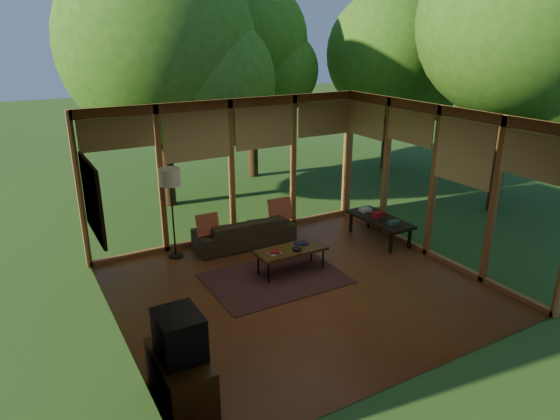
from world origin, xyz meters
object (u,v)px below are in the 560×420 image
coffee_table (291,251)px  side_console (380,220)px  media_cabinet (181,379)px  sofa (244,232)px  floor_lamp (170,182)px  television (179,335)px

coffee_table → side_console: bearing=8.9°
media_cabinet → coffee_table: bearing=38.7°
media_cabinet → coffee_table: media_cabinet is taller
media_cabinet → coffee_table: size_ratio=0.83×
sofa → floor_lamp: (-1.32, 0.14, 1.13)m
coffee_table → side_console: 2.24m
television → side_console: (4.85, 2.48, -0.44)m
sofa → side_console: (2.40, -1.07, 0.14)m
media_cabinet → sofa: bearing=55.1°
media_cabinet → television: television is taller
television → coffee_table: television is taller
sofa → television: (-2.45, -3.55, 0.58)m
sofa → coffee_table: (0.19, -1.42, 0.12)m
media_cabinet → television: size_ratio=1.82×
floor_lamp → sofa: bearing=-6.1°
floor_lamp → coffee_table: floor_lamp is taller
coffee_table → side_console: size_ratio=0.86×
coffee_table → side_console: (2.21, 0.35, 0.02)m
floor_lamp → media_cabinet: bearing=-107.4°
coffee_table → floor_lamp: bearing=134.1°
television → coffee_table: 3.42m
television → coffee_table: bearing=38.9°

